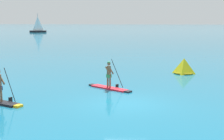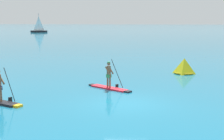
{
  "view_description": "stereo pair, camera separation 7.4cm",
  "coord_description": "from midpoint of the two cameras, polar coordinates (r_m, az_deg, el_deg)",
  "views": [
    {
      "loc": [
        0.9,
        -15.98,
        4.34
      ],
      "look_at": [
        -1.21,
        5.02,
        0.91
      ],
      "focal_mm": 51.11,
      "sensor_mm": 36.0,
      "label": 1
    },
    {
      "loc": [
        0.98,
        -15.98,
        4.34
      ],
      "look_at": [
        -1.21,
        5.02,
        0.91
      ],
      "focal_mm": 51.11,
      "sensor_mm": 36.0,
      "label": 2
    }
  ],
  "objects": [
    {
      "name": "sailboat_left_horizon",
      "position": [
        103.79,
        -13.11,
        6.99
      ],
      "size": [
        5.3,
        2.46,
        5.95
      ],
      "rotation": [
        0.0,
        0.0,
        3.36
      ],
      "color": "black",
      "rests_on": "ground"
    },
    {
      "name": "ground",
      "position": [
        16.59,
        2.31,
        -5.95
      ],
      "size": [
        440.0,
        440.0,
        0.0
      ],
      "primitive_type": "plane",
      "color": "#196B8C"
    },
    {
      "name": "paddleboarder_near_left",
      "position": [
        17.44,
        -19.59,
        -4.36
      ],
      "size": [
        2.95,
        1.64,
        1.86
      ],
      "rotation": [
        0.0,
        0.0,
        -0.44
      ],
      "color": "black",
      "rests_on": "ground"
    },
    {
      "name": "race_marker_buoy",
      "position": [
        25.9,
        12.66,
        0.57
      ],
      "size": [
        1.66,
        1.66,
        1.23
      ],
      "color": "yellow",
      "rests_on": "ground"
    },
    {
      "name": "paddleboarder_mid_center",
      "position": [
        19.83,
        -0.56,
        -2.22
      ],
      "size": [
        2.91,
        2.19,
        1.87
      ],
      "rotation": [
        0.0,
        0.0,
        -0.61
      ],
      "color": "red",
      "rests_on": "ground"
    }
  ]
}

